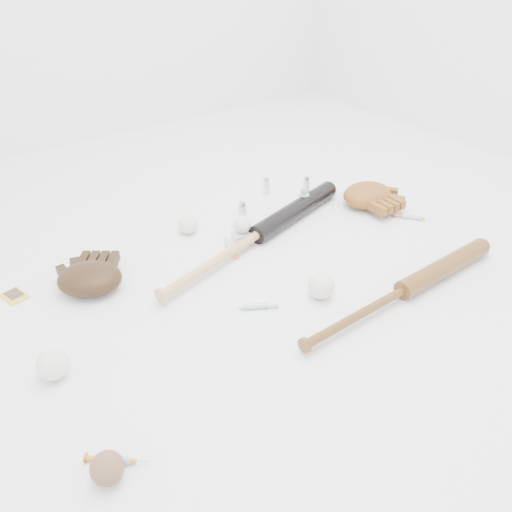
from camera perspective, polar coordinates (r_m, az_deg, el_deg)
bat_dark at (r=1.74m, az=0.23°, el=2.52°), size 0.95×0.31×0.07m
bat_wood at (r=1.54m, az=16.52°, el=-3.75°), size 0.84×0.07×0.06m
glove_dark at (r=1.59m, az=-18.47°, el=-2.44°), size 0.32×0.32×0.08m
glove_tan at (r=2.04m, az=12.62°, el=6.86°), size 0.25×0.25×0.09m
trading_card at (r=1.67m, az=-25.85°, el=-4.15°), size 0.08×0.09×0.00m
pedestal at (r=1.76m, az=-1.57°, el=2.25°), size 0.08×0.08×0.04m
baseball_on_pedestal at (r=1.74m, az=-1.59°, el=3.63°), size 0.06×0.06×0.06m
baseball_left at (r=1.34m, az=-22.19°, el=-11.44°), size 0.08×0.08×0.08m
baseball_upper at (r=1.82m, az=-7.80°, el=3.60°), size 0.07×0.07×0.07m
baseball_mid at (r=1.49m, az=7.46°, el=-3.41°), size 0.08×0.08×0.08m
baseball_aged at (r=1.11m, az=-16.65°, el=-22.20°), size 0.07×0.07×0.07m
syringe_0 at (r=1.15m, az=-15.86°, el=-21.49°), size 0.13×0.12×0.02m
syringe_1 at (r=1.46m, az=-0.07°, el=-5.74°), size 0.15×0.10×0.02m
syringe_2 at (r=1.72m, az=-3.02°, el=1.03°), size 0.07×0.16×0.02m
syringe_3 at (r=1.99m, az=17.41°, el=4.28°), size 0.11×0.14×0.02m
vial_0 at (r=2.08m, az=1.19°, el=7.99°), size 0.03×0.03×0.07m
vial_1 at (r=2.10m, az=5.78°, el=8.10°), size 0.03×0.03×0.07m
vial_2 at (r=1.87m, az=-1.56°, el=5.04°), size 0.03×0.03×0.08m
vial_3 at (r=1.95m, az=5.48°, el=6.30°), size 0.04×0.04×0.09m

